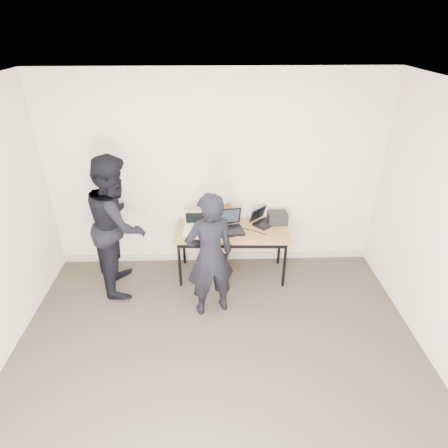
{
  "coord_description": "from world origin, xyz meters",
  "views": [
    {
      "loc": [
        -0.03,
        -2.44,
        3.2
      ],
      "look_at": [
        0.1,
        1.6,
        0.95
      ],
      "focal_mm": 30.0,
      "sensor_mm": 36.0,
      "label": 1
    }
  ],
  "objects_px": {
    "desk": "(232,234)",
    "person_typist": "(210,256)",
    "laptop_center": "(229,226)",
    "leather_satchel": "(218,214)",
    "equipment_box": "(277,218)",
    "laptop_beige": "(195,227)",
    "person_observer": "(118,224)",
    "laptop_right": "(262,220)"
  },
  "relations": [
    {
      "from": "leather_satchel",
      "to": "person_typist",
      "type": "height_order",
      "value": "person_typist"
    },
    {
      "from": "laptop_center",
      "to": "person_typist",
      "type": "xyz_separation_m",
      "value": [
        -0.25,
        -0.72,
        0.01
      ]
    },
    {
      "from": "desk",
      "to": "person_observer",
      "type": "distance_m",
      "value": 1.48
    },
    {
      "from": "laptop_center",
      "to": "laptop_right",
      "type": "distance_m",
      "value": 0.49
    },
    {
      "from": "laptop_center",
      "to": "leather_satchel",
      "type": "bearing_deg",
      "value": 112.95
    },
    {
      "from": "desk",
      "to": "laptop_center",
      "type": "distance_m",
      "value": 0.13
    },
    {
      "from": "equipment_box",
      "to": "person_typist",
      "type": "xyz_separation_m",
      "value": [
        -0.92,
        -0.9,
        -0.0
      ]
    },
    {
      "from": "desk",
      "to": "laptop_beige",
      "type": "xyz_separation_m",
      "value": [
        -0.49,
        0.01,
        0.11
      ]
    },
    {
      "from": "desk",
      "to": "laptop_right",
      "type": "relative_size",
      "value": 3.8
    },
    {
      "from": "laptop_beige",
      "to": "person_observer",
      "type": "distance_m",
      "value": 0.98
    },
    {
      "from": "leather_satchel",
      "to": "laptop_right",
      "type": "bearing_deg",
      "value": -10.76
    },
    {
      "from": "laptop_center",
      "to": "leather_satchel",
      "type": "xyz_separation_m",
      "value": [
        -0.14,
        0.22,
        0.06
      ]
    },
    {
      "from": "leather_satchel",
      "to": "desk",
      "type": "bearing_deg",
      "value": -57.78
    },
    {
      "from": "laptop_beige",
      "to": "leather_satchel",
      "type": "bearing_deg",
      "value": 36.91
    },
    {
      "from": "laptop_beige",
      "to": "person_observer",
      "type": "height_order",
      "value": "person_observer"
    },
    {
      "from": "equipment_box",
      "to": "leather_satchel",
      "type": "bearing_deg",
      "value": 177.47
    },
    {
      "from": "person_typist",
      "to": "equipment_box",
      "type": "bearing_deg",
      "value": -153.53
    },
    {
      "from": "equipment_box",
      "to": "person_observer",
      "type": "xyz_separation_m",
      "value": [
        -2.08,
        -0.32,
        0.12
      ]
    },
    {
      "from": "desk",
      "to": "person_typist",
      "type": "distance_m",
      "value": 0.78
    },
    {
      "from": "laptop_beige",
      "to": "leather_satchel",
      "type": "xyz_separation_m",
      "value": [
        0.31,
        0.22,
        0.08
      ]
    },
    {
      "from": "person_typist",
      "to": "person_observer",
      "type": "bearing_deg",
      "value": -44.38
    },
    {
      "from": "desk",
      "to": "person_observer",
      "type": "bearing_deg",
      "value": -172.64
    },
    {
      "from": "person_typist",
      "to": "laptop_beige",
      "type": "bearing_deg",
      "value": -92.32
    },
    {
      "from": "desk",
      "to": "person_observer",
      "type": "relative_size",
      "value": 0.84
    },
    {
      "from": "equipment_box",
      "to": "laptop_center",
      "type": "bearing_deg",
      "value": -164.9
    },
    {
      "from": "leather_satchel",
      "to": "person_observer",
      "type": "distance_m",
      "value": 1.33
    },
    {
      "from": "laptop_center",
      "to": "person_observer",
      "type": "xyz_separation_m",
      "value": [
        -1.42,
        -0.14,
        0.13
      ]
    },
    {
      "from": "laptop_right",
      "to": "equipment_box",
      "type": "height_order",
      "value": "laptop_right"
    },
    {
      "from": "desk",
      "to": "person_observer",
      "type": "height_order",
      "value": "person_observer"
    },
    {
      "from": "laptop_center",
      "to": "desk",
      "type": "bearing_deg",
      "value": -27.62
    },
    {
      "from": "laptop_right",
      "to": "person_observer",
      "type": "height_order",
      "value": "person_observer"
    },
    {
      "from": "equipment_box",
      "to": "person_typist",
      "type": "relative_size",
      "value": 0.16
    },
    {
      "from": "laptop_right",
      "to": "leather_satchel",
      "type": "relative_size",
      "value": 1.07
    },
    {
      "from": "desk",
      "to": "equipment_box",
      "type": "distance_m",
      "value": 0.67
    },
    {
      "from": "laptop_beige",
      "to": "laptop_right",
      "type": "height_order",
      "value": "laptop_beige"
    },
    {
      "from": "person_typist",
      "to": "person_observer",
      "type": "relative_size",
      "value": 0.87
    },
    {
      "from": "equipment_box",
      "to": "person_observer",
      "type": "height_order",
      "value": "person_observer"
    },
    {
      "from": "laptop_beige",
      "to": "person_typist",
      "type": "bearing_deg",
      "value": -72.59
    },
    {
      "from": "person_observer",
      "to": "laptop_right",
      "type": "bearing_deg",
      "value": -88.19
    },
    {
      "from": "laptop_right",
      "to": "equipment_box",
      "type": "relative_size",
      "value": 1.55
    },
    {
      "from": "desk",
      "to": "leather_satchel",
      "type": "distance_m",
      "value": 0.34
    },
    {
      "from": "laptop_right",
      "to": "person_typist",
      "type": "xyz_separation_m",
      "value": [
        -0.71,
        -0.89,
        0.03
      ]
    }
  ]
}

